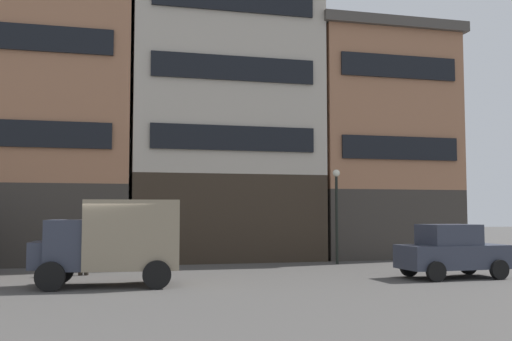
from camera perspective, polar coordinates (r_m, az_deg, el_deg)
name	(u,v)px	position (r m, az deg, el deg)	size (l,w,h in m)	color
ground_plane	(120,285)	(18.98, -13.02, -10.76)	(120.00, 120.00, 0.00)	#4C4947
building_center_left	(29,87)	(29.33, -21.11, 7.53)	(9.44, 6.82, 15.92)	#38332D
building_center_right	(221,86)	(29.66, -3.37, 8.21)	(9.27, 6.82, 17.01)	#33281E
building_far_right	(371,143)	(31.68, 11.12, 2.60)	(7.56, 6.82, 11.67)	#38332D
delivery_truck_near	(113,239)	(18.65, -13.69, -6.48)	(4.45, 2.38, 2.62)	#333847
sedan_dark	(452,251)	(21.44, 18.44, -7.42)	(3.75, 1.95, 1.83)	#333847
pedestrian_officer	(84,248)	(22.08, -16.33, -7.18)	(0.49, 0.49, 1.79)	black
streetlamp_curbside	(337,202)	(26.02, 7.81, -3.08)	(0.32, 0.32, 4.12)	black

